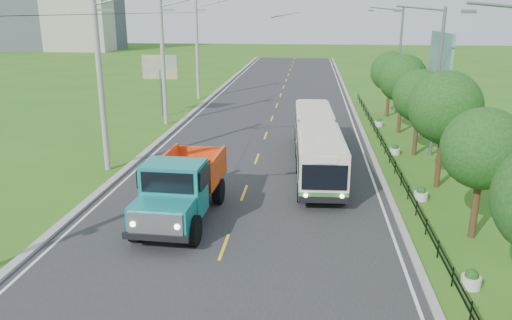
% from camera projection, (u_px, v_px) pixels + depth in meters
% --- Properties ---
extents(ground, '(240.00, 240.00, 0.00)m').
position_uv_depth(ground, '(224.00, 247.00, 19.29)').
color(ground, '#306718').
rests_on(ground, ground).
extents(road, '(14.00, 120.00, 0.02)m').
position_uv_depth(road, '(268.00, 129.00, 38.32)').
color(road, '#28282B').
rests_on(road, ground).
extents(curb_left, '(0.40, 120.00, 0.15)m').
position_uv_depth(curb_left, '(176.00, 126.00, 39.04)').
color(curb_left, '#9E9E99').
rests_on(curb_left, ground).
extents(curb_right, '(0.30, 120.00, 0.10)m').
position_uv_depth(curb_right, '(362.00, 131.00, 37.57)').
color(curb_right, '#9E9E99').
rests_on(curb_right, ground).
extents(edge_line_left, '(0.12, 120.00, 0.00)m').
position_uv_depth(edge_line_left, '(183.00, 127.00, 39.00)').
color(edge_line_left, silver).
rests_on(edge_line_left, road).
extents(edge_line_right, '(0.12, 120.00, 0.00)m').
position_uv_depth(edge_line_right, '(356.00, 131.00, 37.63)').
color(edge_line_right, silver).
rests_on(edge_line_right, road).
extents(centre_dash, '(0.12, 2.20, 0.00)m').
position_uv_depth(centre_dash, '(224.00, 247.00, 19.28)').
color(centre_dash, yellow).
rests_on(centre_dash, road).
extents(railing_right, '(0.04, 40.00, 0.60)m').
position_uv_depth(railing_right, '(385.00, 149.00, 31.70)').
color(railing_right, black).
rests_on(railing_right, ground).
extents(pole_near, '(3.51, 0.32, 10.00)m').
position_uv_depth(pole_near, '(101.00, 81.00, 27.24)').
color(pole_near, gray).
rests_on(pole_near, ground).
extents(pole_mid, '(3.51, 0.32, 10.00)m').
position_uv_depth(pole_mid, '(163.00, 60.00, 38.66)').
color(pole_mid, gray).
rests_on(pole_mid, ground).
extents(pole_far, '(3.51, 0.32, 10.00)m').
position_uv_depth(pole_far, '(197.00, 48.00, 50.08)').
color(pole_far, gray).
rests_on(pole_far, ground).
extents(tree_second, '(3.18, 3.26, 5.30)m').
position_uv_depth(tree_second, '(483.00, 152.00, 19.29)').
color(tree_second, '#382314').
rests_on(tree_second, ground).
extents(tree_third, '(3.60, 3.62, 6.00)m').
position_uv_depth(tree_third, '(445.00, 111.00, 24.87)').
color(tree_third, '#382314').
rests_on(tree_third, ground).
extents(tree_fourth, '(3.24, 3.31, 5.40)m').
position_uv_depth(tree_fourth, '(420.00, 98.00, 30.69)').
color(tree_fourth, '#382314').
rests_on(tree_fourth, ground).
extents(tree_fifth, '(3.48, 3.52, 5.80)m').
position_uv_depth(tree_fifth, '(403.00, 81.00, 36.33)').
color(tree_fifth, '#382314').
rests_on(tree_fifth, ground).
extents(tree_back, '(3.30, 3.36, 5.50)m').
position_uv_depth(tree_back, '(391.00, 74.00, 42.10)').
color(tree_back, '#382314').
rests_on(tree_back, ground).
extents(streetlight_mid, '(3.02, 0.20, 9.07)m').
position_uv_depth(streetlight_mid, '(435.00, 77.00, 30.10)').
color(streetlight_mid, slate).
rests_on(streetlight_mid, ground).
extents(streetlight_far, '(3.02, 0.20, 9.07)m').
position_uv_depth(streetlight_far, '(398.00, 57.00, 43.42)').
color(streetlight_far, slate).
rests_on(streetlight_far, ground).
extents(planter_front, '(0.64, 0.64, 0.67)m').
position_uv_depth(planter_front, '(471.00, 280.00, 16.41)').
color(planter_front, silver).
rests_on(planter_front, ground).
extents(planter_near, '(0.64, 0.64, 0.67)m').
position_uv_depth(planter_near, '(421.00, 194.00, 24.03)').
color(planter_near, silver).
rests_on(planter_near, ground).
extents(planter_mid, '(0.64, 0.64, 0.67)m').
position_uv_depth(planter_mid, '(395.00, 150.00, 31.64)').
color(planter_mid, silver).
rests_on(planter_mid, ground).
extents(planter_far, '(0.64, 0.64, 0.67)m').
position_uv_depth(planter_far, '(379.00, 123.00, 39.26)').
color(planter_far, silver).
rests_on(planter_far, ground).
extents(billboard_left, '(3.00, 0.20, 5.20)m').
position_uv_depth(billboard_left, '(160.00, 71.00, 42.00)').
color(billboard_left, slate).
rests_on(billboard_left, ground).
extents(billboard_right, '(0.24, 6.00, 7.30)m').
position_uv_depth(billboard_right, '(440.00, 61.00, 35.51)').
color(billboard_right, slate).
rests_on(billboard_right, ground).
extents(bus, '(2.86, 14.06, 2.70)m').
position_uv_depth(bus, '(316.00, 140.00, 28.75)').
color(bus, '#2F7634').
rests_on(bus, ground).
extents(dump_truck, '(2.92, 6.94, 2.87)m').
position_uv_depth(dump_truck, '(181.00, 184.00, 21.42)').
color(dump_truck, '#15817F').
rests_on(dump_truck, ground).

